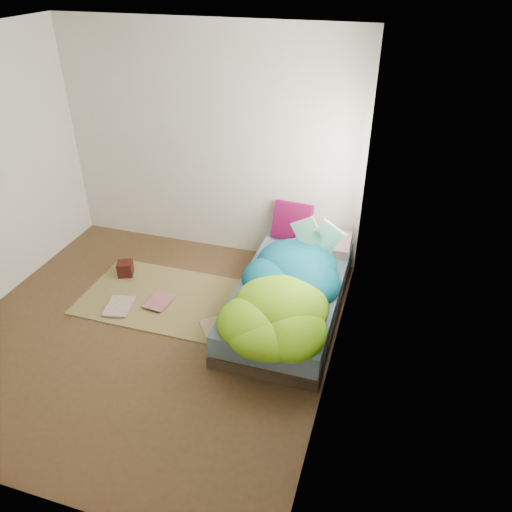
# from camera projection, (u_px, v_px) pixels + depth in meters

# --- Properties ---
(ground) EXTENTS (3.50, 3.50, 0.00)m
(ground) POSITION_uv_depth(u_px,v_px,m) (148.00, 332.00, 4.83)
(ground) COLOR #48341B
(ground) RESTS_ON ground
(room_walls) EXTENTS (3.54, 3.54, 2.62)m
(room_walls) POSITION_uv_depth(u_px,v_px,m) (127.00, 176.00, 3.97)
(room_walls) COLOR silver
(room_walls) RESTS_ON ground
(bed) EXTENTS (1.00, 2.00, 0.34)m
(bed) POSITION_uv_depth(u_px,v_px,m) (289.00, 298.00, 5.02)
(bed) COLOR #362D1D
(bed) RESTS_ON ground
(duvet) EXTENTS (0.96, 1.84, 0.34)m
(duvet) POSITION_uv_depth(u_px,v_px,m) (285.00, 282.00, 4.66)
(duvet) COLOR #074D71
(duvet) RESTS_ON bed
(rug) EXTENTS (1.60, 1.10, 0.01)m
(rug) POSITION_uv_depth(u_px,v_px,m) (160.00, 297.00, 5.31)
(rug) COLOR brown
(rug) RESTS_ON ground
(pillow_floral) EXTENTS (0.61, 0.38, 0.13)m
(pillow_floral) POSITION_uv_depth(u_px,v_px,m) (323.00, 242.00, 5.49)
(pillow_floral) COLOR beige
(pillow_floral) RESTS_ON bed
(pillow_magenta) EXTENTS (0.43, 0.17, 0.42)m
(pillow_magenta) POSITION_uv_depth(u_px,v_px,m) (292.00, 221.00, 5.61)
(pillow_magenta) COLOR #52052B
(pillow_magenta) RESTS_ON bed
(open_book) EXTENTS (0.45, 0.14, 0.27)m
(open_book) POSITION_uv_depth(u_px,v_px,m) (318.00, 226.00, 4.96)
(open_book) COLOR #409330
(open_book) RESTS_ON duvet
(wooden_box) EXTENTS (0.21, 0.21, 0.16)m
(wooden_box) POSITION_uv_depth(u_px,v_px,m) (125.00, 269.00, 5.62)
(wooden_box) COLOR #350C0C
(wooden_box) RESTS_ON rug
(floor_book_a) EXTENTS (0.32, 0.39, 0.03)m
(floor_book_a) POSITION_uv_depth(u_px,v_px,m) (107.00, 306.00, 5.14)
(floor_book_a) COLOR beige
(floor_book_a) RESTS_ON rug
(floor_book_b) EXTENTS (0.27, 0.35, 0.03)m
(floor_book_b) POSITION_uv_depth(u_px,v_px,m) (150.00, 299.00, 5.25)
(floor_book_b) COLOR #BA6B73
(floor_book_b) RESTS_ON rug
(floor_book_c) EXTENTS (0.34, 0.35, 0.02)m
(floor_book_c) POSITION_uv_depth(u_px,v_px,m) (203.00, 330.00, 4.82)
(floor_book_c) COLOR tan
(floor_book_c) RESTS_ON rug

